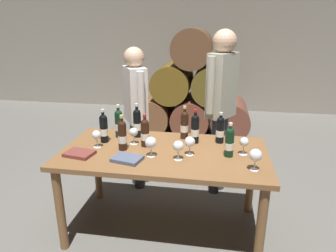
{
  "coord_description": "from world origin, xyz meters",
  "views": [
    {
      "loc": [
        0.41,
        -2.3,
        1.78
      ],
      "look_at": [
        0.0,
        0.2,
        0.91
      ],
      "focal_mm": 32.73,
      "sensor_mm": 36.0,
      "label": 1
    }
  ],
  "objects_px": {
    "wine_bottle_2": "(220,129)",
    "wine_glass_6": "(244,143)",
    "wine_glass_2": "(190,142)",
    "wine_bottle_1": "(195,128)",
    "wine_bottle_5": "(104,128)",
    "wine_glass_1": "(97,135)",
    "wine_glass_5": "(178,146)",
    "leather_ledger": "(127,159)",
    "wine_bottle_3": "(184,124)",
    "tasting_notebook": "(79,154)",
    "wine_glass_3": "(256,156)",
    "dining_table": "(164,161)",
    "taster_seated_left": "(136,107)",
    "wine_bottle_8": "(229,142)",
    "wine_glass_0": "(151,143)",
    "sommelier_presenting": "(221,98)",
    "wine_glass_4": "(134,133)",
    "wine_bottle_4": "(122,135)",
    "wine_bottle_7": "(145,132)",
    "wine_bottle_6": "(119,123)",
    "wine_bottle_0": "(137,123)"
  },
  "relations": [
    {
      "from": "wine_bottle_7",
      "to": "wine_glass_1",
      "type": "height_order",
      "value": "wine_bottle_7"
    },
    {
      "from": "wine_bottle_2",
      "to": "sommelier_presenting",
      "type": "xyz_separation_m",
      "value": [
        0.0,
        0.49,
        0.16
      ]
    },
    {
      "from": "wine_bottle_0",
      "to": "taster_seated_left",
      "type": "xyz_separation_m",
      "value": [
        -0.13,
        0.43,
        0.03
      ]
    },
    {
      "from": "sommelier_presenting",
      "to": "wine_bottle_8",
      "type": "bearing_deg",
      "value": -84.71
    },
    {
      "from": "wine_glass_1",
      "to": "wine_glass_0",
      "type": "bearing_deg",
      "value": -12.46
    },
    {
      "from": "wine_bottle_3",
      "to": "tasting_notebook",
      "type": "distance_m",
      "value": 0.95
    },
    {
      "from": "wine_glass_2",
      "to": "wine_glass_6",
      "type": "height_order",
      "value": "wine_glass_2"
    },
    {
      "from": "wine_glass_0",
      "to": "sommelier_presenting",
      "type": "bearing_deg",
      "value": 58.58
    },
    {
      "from": "wine_glass_2",
      "to": "wine_glass_3",
      "type": "distance_m",
      "value": 0.52
    },
    {
      "from": "dining_table",
      "to": "sommelier_presenting",
      "type": "bearing_deg",
      "value": 58.78
    },
    {
      "from": "wine_glass_1",
      "to": "wine_glass_5",
      "type": "xyz_separation_m",
      "value": [
        0.71,
        -0.14,
        0.0
      ]
    },
    {
      "from": "wine_bottle_8",
      "to": "wine_glass_1",
      "type": "height_order",
      "value": "wine_bottle_8"
    },
    {
      "from": "wine_bottle_1",
      "to": "wine_bottle_2",
      "type": "bearing_deg",
      "value": 10.2
    },
    {
      "from": "wine_bottle_4",
      "to": "wine_glass_3",
      "type": "relative_size",
      "value": 1.83
    },
    {
      "from": "wine_bottle_1",
      "to": "wine_glass_5",
      "type": "bearing_deg",
      "value": -104.31
    },
    {
      "from": "wine_glass_3",
      "to": "wine_glass_4",
      "type": "height_order",
      "value": "wine_glass_3"
    },
    {
      "from": "wine_glass_6",
      "to": "tasting_notebook",
      "type": "distance_m",
      "value": 1.32
    },
    {
      "from": "wine_glass_0",
      "to": "wine_glass_6",
      "type": "relative_size",
      "value": 1.11
    },
    {
      "from": "wine_bottle_6",
      "to": "wine_bottle_3",
      "type": "bearing_deg",
      "value": 6.07
    },
    {
      "from": "wine_bottle_4",
      "to": "sommelier_presenting",
      "type": "xyz_separation_m",
      "value": [
        0.8,
        0.78,
        0.15
      ]
    },
    {
      "from": "wine_glass_1",
      "to": "taster_seated_left",
      "type": "xyz_separation_m",
      "value": [
        0.14,
        0.74,
        0.05
      ]
    },
    {
      "from": "wine_bottle_7",
      "to": "wine_glass_6",
      "type": "distance_m",
      "value": 0.82
    },
    {
      "from": "wine_bottle_3",
      "to": "taster_seated_left",
      "type": "bearing_deg",
      "value": 144.65
    },
    {
      "from": "dining_table",
      "to": "wine_bottle_7",
      "type": "relative_size",
      "value": 5.99
    },
    {
      "from": "wine_glass_0",
      "to": "wine_glass_3",
      "type": "distance_m",
      "value": 0.79
    },
    {
      "from": "wine_bottle_0",
      "to": "wine_bottle_4",
      "type": "distance_m",
      "value": 0.32
    },
    {
      "from": "wine_bottle_8",
      "to": "wine_glass_0",
      "type": "height_order",
      "value": "wine_bottle_8"
    },
    {
      "from": "wine_bottle_2",
      "to": "wine_glass_1",
      "type": "relative_size",
      "value": 1.83
    },
    {
      "from": "wine_bottle_2",
      "to": "wine_glass_6",
      "type": "distance_m",
      "value": 0.3
    },
    {
      "from": "dining_table",
      "to": "tasting_notebook",
      "type": "bearing_deg",
      "value": -163.12
    },
    {
      "from": "wine_bottle_1",
      "to": "wine_glass_5",
      "type": "distance_m",
      "value": 0.39
    },
    {
      "from": "wine_glass_0",
      "to": "tasting_notebook",
      "type": "relative_size",
      "value": 0.75
    },
    {
      "from": "wine_bottle_3",
      "to": "wine_glass_3",
      "type": "bearing_deg",
      "value": -44.43
    },
    {
      "from": "wine_bottle_3",
      "to": "wine_glass_5",
      "type": "xyz_separation_m",
      "value": [
        0.01,
        -0.47,
        -0.02
      ]
    },
    {
      "from": "taster_seated_left",
      "to": "dining_table",
      "type": "bearing_deg",
      "value": -59.01
    },
    {
      "from": "dining_table",
      "to": "wine_glass_1",
      "type": "distance_m",
      "value": 0.61
    },
    {
      "from": "wine_bottle_1",
      "to": "wine_glass_3",
      "type": "distance_m",
      "value": 0.66
    },
    {
      "from": "leather_ledger",
      "to": "wine_bottle_4",
      "type": "bearing_deg",
      "value": 128.8
    },
    {
      "from": "wine_bottle_2",
      "to": "taster_seated_left",
      "type": "distance_m",
      "value": 1.0
    },
    {
      "from": "wine_bottle_7",
      "to": "wine_bottle_1",
      "type": "bearing_deg",
      "value": 19.86
    },
    {
      "from": "wine_glass_2",
      "to": "taster_seated_left",
      "type": "bearing_deg",
      "value": 130.05
    },
    {
      "from": "wine_glass_0",
      "to": "tasting_notebook",
      "type": "xyz_separation_m",
      "value": [
        -0.57,
        -0.07,
        -0.1
      ]
    },
    {
      "from": "wine_bottle_1",
      "to": "wine_bottle_5",
      "type": "xyz_separation_m",
      "value": [
        -0.79,
        -0.11,
        -0.0
      ]
    },
    {
      "from": "wine_bottle_5",
      "to": "leather_ledger",
      "type": "bearing_deg",
      "value": -47.83
    },
    {
      "from": "wine_bottle_0",
      "to": "tasting_notebook",
      "type": "bearing_deg",
      "value": -125.78
    },
    {
      "from": "dining_table",
      "to": "wine_bottle_3",
      "type": "bearing_deg",
      "value": 67.54
    },
    {
      "from": "wine_bottle_2",
      "to": "wine_glass_0",
      "type": "xyz_separation_m",
      "value": [
        -0.54,
        -0.39,
        -0.01
      ]
    },
    {
      "from": "leather_ledger",
      "to": "taster_seated_left",
      "type": "distance_m",
      "value": 0.98
    },
    {
      "from": "wine_bottle_5",
      "to": "wine_glass_5",
      "type": "distance_m",
      "value": 0.75
    },
    {
      "from": "wine_bottle_6",
      "to": "wine_glass_0",
      "type": "xyz_separation_m",
      "value": [
        0.39,
        -0.38,
        -0.02
      ]
    }
  ]
}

